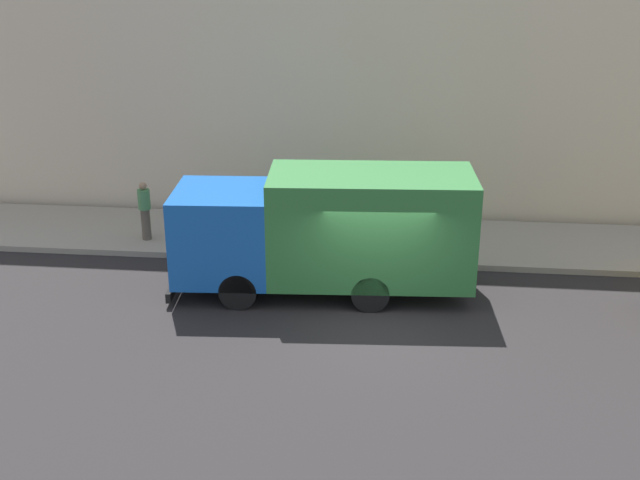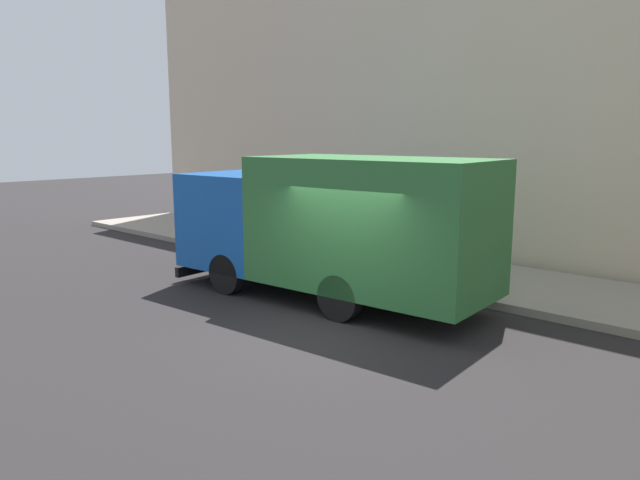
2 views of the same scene
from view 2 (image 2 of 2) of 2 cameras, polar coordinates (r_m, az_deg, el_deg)
name	(u,v)px [view 2 (image 2 of 2)]	position (r m, az deg, el deg)	size (l,w,h in m)	color
ground	(333,327)	(10.93, 1.24, -8.40)	(80.00, 80.00, 0.00)	black
sidewalk	(462,277)	(14.70, 13.52, -3.49)	(3.52, 30.00, 0.17)	gray
building_facade	(513,84)	(16.38, 18.15, 14.11)	(0.50, 30.00, 9.50)	beige
large_utility_truck	(330,223)	(12.34, 0.98, 1.63)	(2.79, 7.36, 3.03)	#1550A6
pedestrian_walking	(333,222)	(16.33, 1.22, 1.78)	(0.43, 0.43, 1.76)	#272625
pedestrian_standing	(253,216)	(18.02, -6.53, 2.36)	(0.35, 0.35, 1.68)	brown
pedestrian_third	(317,221)	(16.92, -0.32, 1.87)	(0.37, 0.37, 1.67)	black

